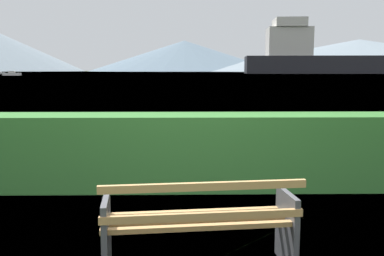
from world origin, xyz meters
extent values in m
plane|color=#6B8EA3|center=(0.00, 307.41, 0.00)|extent=(620.00, 620.00, 0.00)
cube|color=tan|center=(0.02, -0.19, 0.45)|extent=(1.69, 0.25, 0.04)
cube|color=tan|center=(0.00, 0.00, 0.45)|extent=(1.69, 0.25, 0.04)
cube|color=tan|center=(-0.02, 0.19, 0.45)|extent=(1.69, 0.25, 0.04)
cube|color=tan|center=(0.03, -0.26, 0.57)|extent=(1.69, 0.23, 0.06)
cube|color=tan|center=(0.03, -0.31, 0.84)|extent=(1.69, 0.23, 0.06)
cube|color=#4C4C51|center=(-0.80, -0.11, 0.34)|extent=(0.10, 0.51, 0.68)
cube|color=#4C4C51|center=(0.80, 0.07, 0.34)|extent=(0.10, 0.51, 0.68)
cube|color=#387A33|center=(0.00, 2.75, 0.55)|extent=(10.94, 0.85, 1.11)
cube|color=#232328|center=(85.98, 205.14, 4.18)|extent=(114.18, 25.71, 8.35)
cube|color=silver|center=(49.83, 207.66, 15.04)|extent=(21.45, 17.48, 13.37)
cube|color=silver|center=(49.83, 207.66, 23.81)|extent=(15.47, 18.84, 4.18)
cube|color=silver|center=(-55.12, 137.30, 0.43)|extent=(5.70, 2.26, 0.86)
cube|color=beige|center=(-55.12, 137.30, 1.14)|extent=(2.12, 1.34, 0.56)
cone|color=slate|center=(0.00, 578.24, 20.04)|extent=(249.25, 249.25, 40.08)
cone|color=gray|center=(221.98, 555.01, 20.13)|extent=(437.27, 437.27, 40.27)
camera|label=1|loc=(-0.12, -3.72, 1.76)|focal=40.87mm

